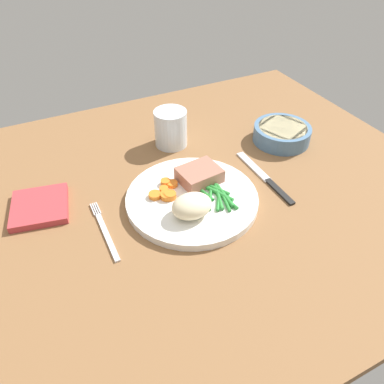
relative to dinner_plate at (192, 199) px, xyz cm
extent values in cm
cube|color=brown|center=(-3.34, 3.89, -1.80)|extent=(120.00, 90.00, 2.00)
cylinder|color=white|center=(0.00, 0.00, 0.00)|extent=(26.93, 26.93, 1.60)
cube|color=#A86B56|center=(3.64, 4.24, 2.24)|extent=(9.19, 7.78, 2.87)
ellipsoid|color=beige|center=(-2.42, -4.85, 2.96)|extent=(7.85, 6.15, 4.31)
cylinder|color=orange|center=(-4.90, 1.61, 1.36)|extent=(2.45, 2.45, 1.11)
cylinder|color=orange|center=(-4.18, 1.33, 1.42)|extent=(2.35, 2.35, 1.25)
cylinder|color=orange|center=(-4.52, 3.65, 1.26)|extent=(1.86, 1.86, 0.92)
cylinder|color=orange|center=(-4.63, 2.64, 1.29)|extent=(1.83, 1.83, 0.97)
cylinder|color=orange|center=(-3.83, 5.81, 1.32)|extent=(2.05, 2.05, 1.04)
cylinder|color=orange|center=(-2.25, 4.78, 1.22)|extent=(2.30, 2.30, 0.84)
cylinder|color=orange|center=(-4.47, 1.77, 1.40)|extent=(1.99, 1.99, 1.19)
cylinder|color=orange|center=(-6.87, 2.98, 1.25)|extent=(2.53, 2.53, 0.91)
cylinder|color=#2D8C38|center=(5.25, -3.85, 1.14)|extent=(2.41, 7.64, 0.69)
cylinder|color=#2D8C38|center=(5.34, -0.93, 1.23)|extent=(3.50, 5.32, 0.85)
cylinder|color=#2D8C38|center=(5.71, -3.23, 1.22)|extent=(1.19, 7.37, 0.83)
cylinder|color=#2D8C38|center=(2.51, -0.66, 1.13)|extent=(1.73, 5.59, 0.65)
cylinder|color=#2D8C38|center=(5.38, -3.49, 1.16)|extent=(2.03, 8.43, 0.71)
cylinder|color=#2D8C38|center=(2.89, -2.43, 1.14)|extent=(4.38, 6.67, 0.68)
cylinder|color=#2D8C38|center=(4.50, -2.95, 1.19)|extent=(3.15, 7.45, 0.78)
cylinder|color=#2D8C38|center=(4.78, -1.68, 1.21)|extent=(4.21, 7.48, 0.83)
cylinder|color=#2D8C38|center=(4.04, -3.78, 1.15)|extent=(4.01, 5.70, 0.70)
cube|color=silver|center=(-18.44, -2.00, -0.60)|extent=(1.00, 13.00, 0.40)
cube|color=silver|center=(-19.04, 6.30, -0.60)|extent=(0.24, 3.60, 0.40)
cube|color=silver|center=(-18.64, 6.30, -0.60)|extent=(0.24, 3.60, 0.40)
cube|color=silver|center=(-18.24, 6.30, -0.60)|extent=(0.24, 3.60, 0.40)
cube|color=silver|center=(-17.84, 6.30, -0.60)|extent=(0.24, 3.60, 0.40)
cube|color=black|center=(17.93, -5.50, -0.60)|extent=(1.30, 9.00, 0.64)
cube|color=silver|center=(17.93, 4.50, -0.60)|extent=(1.70, 12.00, 0.40)
cylinder|color=silver|center=(4.95, 21.79, 3.69)|extent=(7.94, 7.94, 8.98)
cylinder|color=silver|center=(4.95, 21.79, 1.03)|extent=(7.30, 7.30, 3.66)
cylinder|color=#4C7299|center=(30.35, 10.95, 1.24)|extent=(14.08, 14.08, 4.08)
cylinder|color=beige|center=(30.35, 10.95, 2.16)|extent=(11.96, 11.96, 2.24)
cube|color=#B2383D|center=(-28.32, 11.30, -0.08)|extent=(12.79, 13.19, 1.45)
camera|label=1|loc=(-25.09, -51.14, 50.03)|focal=34.76mm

